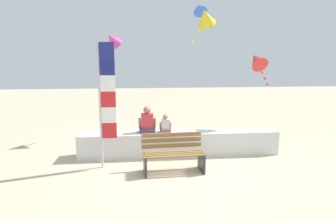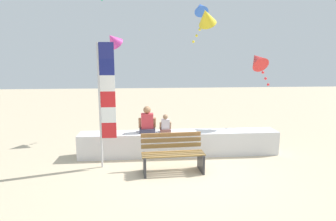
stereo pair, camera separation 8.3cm
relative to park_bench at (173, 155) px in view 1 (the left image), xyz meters
name	(u,v)px [view 1 (the left image)]	position (x,y,z in m)	size (l,w,h in m)	color
ground_plane	(186,171)	(0.31, -0.06, -0.41)	(40.00, 40.00, 0.00)	#C9B594
seawall_ledge	(179,143)	(0.31, 1.17, -0.08)	(5.46, 0.64, 0.65)	silver
park_bench	(173,155)	(0.00, 0.00, 0.00)	(1.49, 0.69, 0.88)	olive
person_adult	(147,122)	(-0.57, 1.19, 0.53)	(0.47, 0.35, 0.72)	#363449
person_child	(165,125)	(-0.08, 1.19, 0.44)	(0.32, 0.24, 0.49)	brown
flag_banner	(105,97)	(-1.58, 0.40, 1.33)	(0.40, 0.05, 3.01)	#B7B7BC
kite_yellow	(206,17)	(1.27, 2.49, 3.47)	(0.85, 0.92, 1.13)	yellow
kite_red	(257,60)	(2.66, 1.75, 2.18)	(0.72, 0.74, 1.10)	red
kite_magenta	(112,40)	(-1.60, 3.00, 2.82)	(0.77, 0.78, 1.07)	#DB3D9E
kite_blue	(200,8)	(1.47, 4.36, 4.06)	(0.60, 0.67, 0.91)	blue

